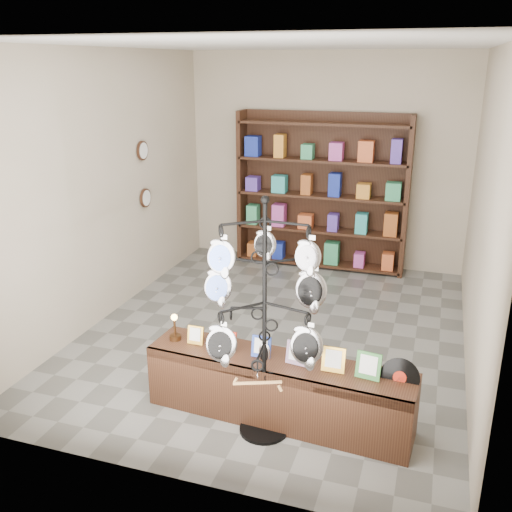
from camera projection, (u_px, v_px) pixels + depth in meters
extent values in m
plane|color=slate|center=(275.00, 331.00, 6.35)|extent=(5.00, 5.00, 0.00)
plane|color=#BFAF99|center=(325.00, 161.00, 8.11)|extent=(4.00, 0.00, 4.00)
plane|color=#BFAF99|center=(167.00, 286.00, 3.62)|extent=(4.00, 0.00, 4.00)
plane|color=#BFAF99|center=(107.00, 187.00, 6.46)|extent=(0.00, 5.00, 5.00)
plane|color=#BFAF99|center=(484.00, 215.00, 5.28)|extent=(0.00, 5.00, 5.00)
plane|color=white|center=(278.00, 45.00, 5.38)|extent=(5.00, 5.00, 0.00)
cylinder|color=black|center=(264.00, 429.00, 4.64)|extent=(0.50, 0.50, 0.03)
cylinder|color=black|center=(264.00, 324.00, 4.33)|extent=(0.04, 0.04, 1.91)
sphere|color=black|center=(265.00, 200.00, 4.02)|extent=(0.06, 0.06, 0.06)
ellipsoid|color=silver|center=(264.00, 353.00, 4.64)|extent=(0.11, 0.06, 0.20)
cube|color=tan|center=(257.00, 383.00, 4.19)|extent=(0.34, 0.15, 0.04)
cube|color=black|center=(278.00, 389.00, 4.73)|extent=(2.25, 0.61, 0.55)
cube|color=gold|center=(196.00, 335.00, 4.88)|extent=(0.15, 0.06, 0.16)
cube|color=#B6220E|center=(228.00, 341.00, 4.77)|extent=(0.16, 0.06, 0.17)
cube|color=#263FA5|center=(261.00, 347.00, 4.66)|extent=(0.17, 0.07, 0.18)
cube|color=#E54C33|center=(297.00, 353.00, 4.55)|extent=(0.18, 0.07, 0.19)
cube|color=gold|center=(334.00, 360.00, 4.44)|extent=(0.19, 0.07, 0.20)
cube|color=#337233|center=(368.00, 366.00, 4.34)|extent=(0.20, 0.08, 0.21)
cylinder|color=black|center=(400.00, 377.00, 4.33)|extent=(0.31, 0.09, 0.30)
cylinder|color=#B6220E|center=(400.00, 378.00, 4.32)|extent=(0.10, 0.04, 0.10)
cylinder|color=#412612|center=(175.00, 337.00, 4.97)|extent=(0.10, 0.10, 0.04)
cylinder|color=#412612|center=(175.00, 328.00, 4.94)|extent=(0.02, 0.02, 0.14)
sphere|color=#FFBF59|center=(174.00, 317.00, 4.91)|extent=(0.06, 0.06, 0.06)
cube|color=black|center=(323.00, 190.00, 8.19)|extent=(2.40, 0.04, 2.20)
cube|color=black|center=(242.00, 187.00, 8.39)|extent=(0.06, 0.36, 2.20)
cube|color=black|center=(407.00, 198.00, 7.70)|extent=(0.06, 0.36, 2.20)
cube|color=black|center=(319.00, 262.00, 8.39)|extent=(2.36, 0.36, 0.04)
cube|color=black|center=(320.00, 229.00, 8.22)|extent=(2.36, 0.36, 0.03)
cube|color=black|center=(321.00, 196.00, 8.06)|extent=(2.36, 0.36, 0.04)
cube|color=black|center=(322.00, 160.00, 7.90)|extent=(2.36, 0.36, 0.04)
cube|color=black|center=(324.00, 123.00, 7.74)|extent=(2.36, 0.36, 0.04)
cylinder|color=black|center=(142.00, 151.00, 7.07)|extent=(0.03, 0.24, 0.24)
cylinder|color=black|center=(145.00, 198.00, 7.26)|extent=(0.03, 0.24, 0.24)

